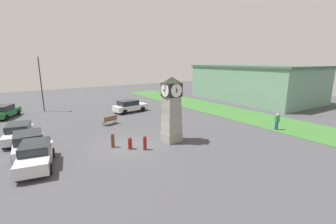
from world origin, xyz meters
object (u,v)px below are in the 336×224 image
object	(u,v)px
bollard_mid_row	(130,143)
car_end_of_row	(130,106)
bollard_near_tower	(113,140)
bench	(110,120)
car_navy_sedan	(19,133)
clock_tower	(172,110)
pedestrian_near_bench	(277,121)
bollard_far_row	(145,143)
car_far_lot	(3,111)
car_by_building	(36,155)
car_near_tower	(29,143)
street_lamp_far_side	(41,80)

from	to	relation	value
bollard_mid_row	car_end_of_row	xyz separation A→B (m)	(-11.52, 5.35, 0.31)
bollard_near_tower	bench	distance (m)	6.56
car_navy_sedan	bench	distance (m)	7.90
clock_tower	pedestrian_near_bench	world-z (taller)	clock_tower
bollard_far_row	pedestrian_near_bench	distance (m)	12.98
bench	car_far_lot	bearing A→B (deg)	-136.40
bollard_near_tower	car_end_of_row	xyz separation A→B (m)	(-10.49, 6.28, 0.21)
bollard_mid_row	pedestrian_near_bench	xyz separation A→B (m)	(3.52, 13.52, 0.46)
bollard_far_row	car_by_building	size ratio (longest dim) A/B	0.25
car_near_tower	pedestrian_near_bench	bearing A→B (deg)	70.99
bollard_near_tower	car_near_tower	xyz separation A→B (m)	(-2.25, -5.29, 0.18)
bollard_far_row	car_near_tower	world-z (taller)	car_near_tower
car_end_of_row	pedestrian_near_bench	world-z (taller)	pedestrian_near_bench
bollard_near_tower	car_far_lot	bearing A→B (deg)	-155.96
car_far_lot	street_lamp_far_side	size ratio (longest dim) A/B	0.64
car_by_building	bollard_near_tower	bearing A→B (deg)	94.95
street_lamp_far_side	bollard_near_tower	bearing A→B (deg)	9.19
car_far_lot	street_lamp_far_side	distance (m)	5.56
bollard_mid_row	pedestrian_near_bench	size ratio (longest dim) A/B	0.57
bollard_mid_row	bollard_far_row	bearing A→B (deg)	47.56
car_end_of_row	car_by_building	bearing A→B (deg)	-46.11
bollard_near_tower	bollard_far_row	bearing A→B (deg)	44.42
car_by_building	bollard_mid_row	bearing A→B (deg)	84.33
pedestrian_near_bench	bollard_near_tower	bearing A→B (deg)	-107.49
clock_tower	car_end_of_row	xyz separation A→B (m)	(-11.87, 1.81, -1.84)
car_far_lot	bench	world-z (taller)	car_far_lot
car_navy_sedan	street_lamp_far_side	size ratio (longest dim) A/B	0.61
car_near_tower	street_lamp_far_side	size ratio (longest dim) A/B	0.58
bench	pedestrian_near_bench	xyz separation A→B (m)	(10.78, 12.39, 0.40)
car_far_lot	pedestrian_near_bench	distance (m)	29.59
car_far_lot	bollard_far_row	bearing A→B (deg)	26.60
bollard_far_row	car_navy_sedan	distance (m)	10.61
bollard_near_tower	car_end_of_row	size ratio (longest dim) A/B	0.25
bollard_far_row	bench	size ratio (longest dim) A/B	0.64
bollard_mid_row	pedestrian_near_bench	world-z (taller)	pedestrian_near_bench
street_lamp_far_side	car_by_building	bearing A→B (deg)	-7.45
car_by_building	pedestrian_near_bench	xyz separation A→B (m)	(4.11, 19.53, 0.16)
clock_tower	car_by_building	size ratio (longest dim) A/B	1.20
clock_tower	car_far_lot	size ratio (longest dim) A/B	1.15
bollard_mid_row	pedestrian_near_bench	distance (m)	13.97
clock_tower	bench	bearing A→B (deg)	-162.41
clock_tower	car_by_building	xyz separation A→B (m)	(-0.94, -9.55, -1.85)
clock_tower	car_by_building	bearing A→B (deg)	-95.63
bollard_mid_row	car_by_building	world-z (taller)	car_by_building
car_end_of_row	bench	xyz separation A→B (m)	(4.26, -4.22, -0.25)
pedestrian_near_bench	car_navy_sedan	bearing A→B (deg)	-116.65
car_near_tower	street_lamp_far_side	xyz separation A→B (m)	(-14.93, 2.51, 3.30)
bollard_near_tower	car_end_of_row	distance (m)	12.22
bollard_far_row	pedestrian_near_bench	xyz separation A→B (m)	(2.75, 12.68, 0.37)
clock_tower	bench	distance (m)	8.26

